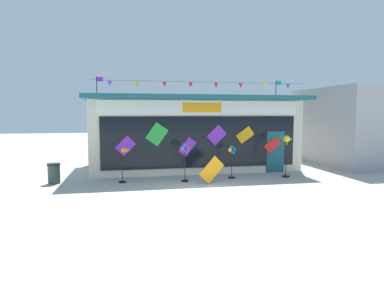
# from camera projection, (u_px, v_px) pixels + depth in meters

# --- Properties ---
(ground_plane) EXTENTS (80.00, 80.00, 0.00)m
(ground_plane) POSITION_uv_depth(u_px,v_px,m) (210.00, 195.00, 11.99)
(ground_plane) COLOR #ADAAA5
(kite_shop_building) EXTENTS (10.64, 5.96, 4.72)m
(kite_shop_building) POSITION_uv_depth(u_px,v_px,m) (191.00, 132.00, 18.17)
(kite_shop_building) COLOR beige
(kite_shop_building) RESTS_ON ground_plane
(wind_spinner_far_left) EXTENTS (0.53, 0.30, 1.47)m
(wind_spinner_far_left) POSITION_uv_depth(u_px,v_px,m) (125.00, 157.00, 13.97)
(wind_spinner_far_left) COLOR black
(wind_spinner_far_left) RESTS_ON ground_plane
(wind_spinner_left) EXTENTS (0.45, 0.30, 1.64)m
(wind_spinner_left) POSITION_uv_depth(u_px,v_px,m) (185.00, 154.00, 14.14)
(wind_spinner_left) COLOR black
(wind_spinner_left) RESTS_ON ground_plane
(wind_spinner_center_left) EXTENTS (0.42, 0.31, 1.50)m
(wind_spinner_center_left) POSITION_uv_depth(u_px,v_px,m) (232.00, 155.00, 14.88)
(wind_spinner_center_left) COLOR black
(wind_spinner_center_left) RESTS_ON ground_plane
(wind_spinner_center_right) EXTENTS (0.33, 0.33, 1.89)m
(wind_spinner_center_right) POSITION_uv_depth(u_px,v_px,m) (286.00, 145.00, 15.17)
(wind_spinner_center_right) COLOR black
(wind_spinner_center_right) RESTS_ON ground_plane
(trash_bin) EXTENTS (0.52, 0.52, 0.84)m
(trash_bin) POSITION_uv_depth(u_px,v_px,m) (54.00, 173.00, 13.85)
(trash_bin) COLOR #2D4238
(trash_bin) RESTS_ON ground_plane
(display_kite_on_ground) EXTENTS (1.13, 0.27, 1.13)m
(display_kite_on_ground) POSITION_uv_depth(u_px,v_px,m) (212.00, 170.00, 13.86)
(display_kite_on_ground) COLOR orange
(display_kite_on_ground) RESTS_ON ground_plane
(neighbour_building) EXTENTS (5.12, 6.50, 4.31)m
(neighbour_building) POSITION_uv_depth(u_px,v_px,m) (357.00, 126.00, 19.62)
(neighbour_building) COLOR #99999E
(neighbour_building) RESTS_ON ground_plane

